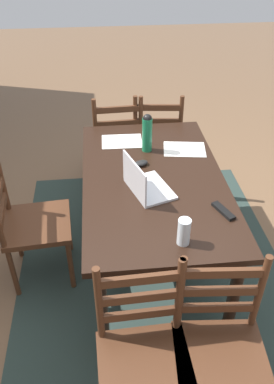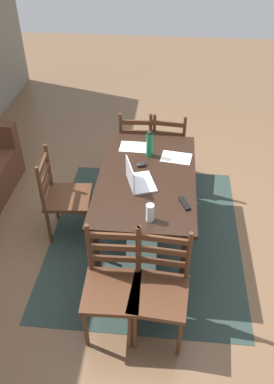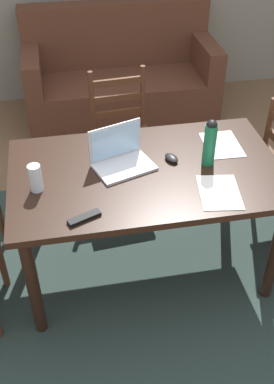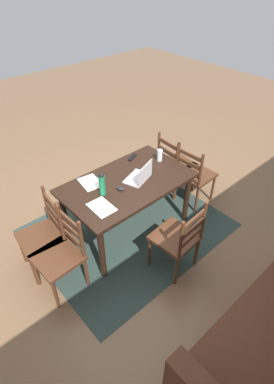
% 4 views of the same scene
% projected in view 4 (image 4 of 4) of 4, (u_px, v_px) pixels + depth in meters
% --- Properties ---
extents(ground_plane, '(14.00, 14.00, 0.00)m').
position_uv_depth(ground_plane, '(129.00, 228.00, 4.00)').
color(ground_plane, brown).
extents(area_rug, '(2.36, 1.95, 0.01)m').
position_uv_depth(area_rug, '(129.00, 228.00, 4.00)').
color(area_rug, '#283833').
rests_on(area_rug, ground).
extents(dining_table, '(1.53, 0.91, 0.77)m').
position_uv_depth(dining_table, '(128.00, 188.00, 3.58)').
color(dining_table, black).
rests_on(dining_table, ground).
extents(chair_left_near, '(0.47, 0.47, 0.95)m').
position_uv_depth(chair_left_near, '(175.00, 164.00, 4.37)').
color(chair_left_near, '#4C2B19').
rests_on(chair_left_near, ground).
extents(chair_left_far, '(0.45, 0.45, 0.95)m').
position_uv_depth(chair_left_far, '(194.00, 175.00, 4.15)').
color(chair_left_far, '#4C2B19').
rests_on(chair_left_far, ground).
extents(chair_far_head, '(0.47, 0.47, 0.95)m').
position_uv_depth(chair_far_head, '(178.00, 238.00, 3.23)').
color(chair_far_head, '#4C2B19').
rests_on(chair_far_head, ground).
extents(chair_right_far, '(0.46, 0.46, 0.95)m').
position_uv_depth(chair_right_far, '(61.00, 255.00, 3.06)').
color(chair_right_far, '#4C2B19').
rests_on(chair_right_far, ground).
extents(chair_right_near, '(0.48, 0.48, 0.95)m').
position_uv_depth(chair_right_near, '(44.00, 235.00, 3.27)').
color(chair_right_near, '#4C2B19').
rests_on(chair_right_near, ground).
extents(laptop, '(0.37, 0.31, 0.23)m').
position_uv_depth(laptop, '(141.00, 176.00, 3.50)').
color(laptop, silver).
rests_on(laptop, dining_table).
extents(water_bottle, '(0.07, 0.07, 0.28)m').
position_uv_depth(water_bottle, '(102.00, 184.00, 3.24)').
color(water_bottle, '#197247').
rests_on(water_bottle, dining_table).
extents(drinking_glass, '(0.07, 0.07, 0.15)m').
position_uv_depth(drinking_glass, '(160.00, 155.00, 3.83)').
color(drinking_glass, silver).
rests_on(drinking_glass, dining_table).
extents(computer_mouse, '(0.09, 0.11, 0.03)m').
position_uv_depth(computer_mouse, '(120.00, 188.00, 3.39)').
color(computer_mouse, black).
rests_on(computer_mouse, dining_table).
extents(tv_remote, '(0.17, 0.11, 0.02)m').
position_uv_depth(tv_remote, '(132.00, 157.00, 3.91)').
color(tv_remote, black).
rests_on(tv_remote, dining_table).
extents(paper_stack_left, '(0.25, 0.32, 0.00)m').
position_uv_depth(paper_stack_left, '(90.00, 182.00, 3.50)').
color(paper_stack_left, white).
rests_on(paper_stack_left, dining_table).
extents(paper_stack_right, '(0.22, 0.30, 0.00)m').
position_uv_depth(paper_stack_right, '(102.00, 207.00, 3.16)').
color(paper_stack_right, white).
rests_on(paper_stack_right, dining_table).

